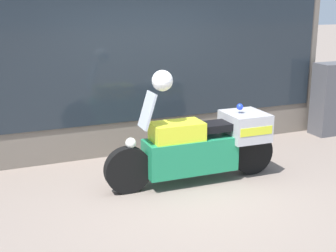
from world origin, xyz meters
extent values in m
plane|color=gray|center=(0.00, 0.00, 0.00)|extent=(60.00, 60.00, 0.00)
cube|color=#6B6056|center=(0.00, 2.00, 1.98)|extent=(6.96, 0.40, 3.96)
cube|color=#1E262D|center=(0.46, 1.79, 2.03)|extent=(5.74, 0.02, 2.96)
cube|color=slate|center=(0.42, 2.01, 0.28)|extent=(5.52, 0.30, 0.55)
cube|color=silver|center=(0.42, 2.15, 1.20)|extent=(5.52, 0.02, 1.35)
cube|color=beige|center=(0.42, 2.01, 1.87)|extent=(5.52, 0.30, 0.02)
cube|color=#195623|center=(-1.32, 2.01, 1.91)|extent=(0.18, 0.04, 0.06)
cube|color=black|center=(0.42, 2.01, 1.91)|extent=(0.18, 0.04, 0.06)
cube|color=#B7B2A8|center=(2.17, 2.01, 1.91)|extent=(0.18, 0.04, 0.06)
cube|color=#2866B7|center=(-0.88, 1.94, 0.69)|extent=(0.19, 0.02, 0.27)
cube|color=red|center=(1.72, 1.94, 0.69)|extent=(0.19, 0.01, 0.27)
cylinder|color=black|center=(-0.65, 0.33, 0.31)|extent=(0.62, 0.15, 0.62)
cylinder|color=black|center=(1.20, 0.30, 0.31)|extent=(0.62, 0.15, 0.62)
cube|color=#1E8456|center=(0.23, 0.31, 0.40)|extent=(1.26, 0.46, 0.46)
cube|color=yellow|center=(0.03, 0.32, 0.74)|extent=(0.69, 0.41, 0.27)
cube|color=black|center=(0.51, 0.31, 0.76)|extent=(0.74, 0.34, 0.10)
cube|color=#B7B7BC|center=(1.06, 0.30, 0.72)|extent=(0.56, 0.61, 0.38)
cube|color=yellow|center=(1.06, 0.30, 0.72)|extent=(0.50, 0.62, 0.11)
cube|color=#B2BCC6|center=(-0.38, 0.32, 1.07)|extent=(0.18, 0.31, 0.47)
sphere|color=white|center=(-0.61, 0.33, 0.67)|extent=(0.14, 0.14, 0.14)
sphere|color=blue|center=(0.97, 0.30, 1.00)|extent=(0.09, 0.09, 0.09)
cube|color=#4C4C51|center=(3.71, 1.47, 0.66)|extent=(0.78, 0.40, 1.32)
sphere|color=white|center=(-0.17, 0.32, 1.44)|extent=(0.27, 0.27, 0.27)
camera|label=1|loc=(-2.38, -5.08, 2.46)|focal=50.00mm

